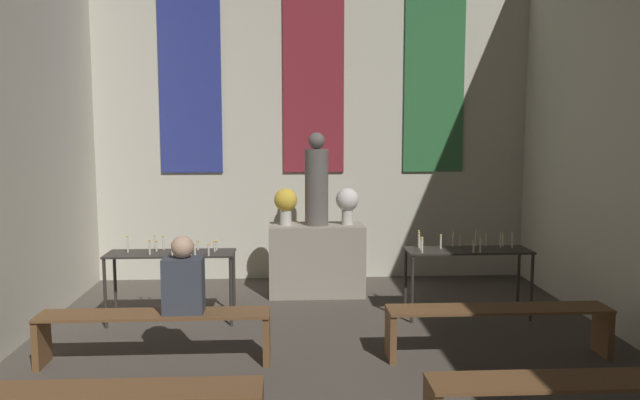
{
  "coord_description": "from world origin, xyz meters",
  "views": [
    {
      "loc": [
        -0.39,
        1.16,
        2.15
      ],
      "look_at": [
        0.0,
        8.26,
        1.32
      ],
      "focal_mm": 35.0,
      "sensor_mm": 36.0,
      "label": 1
    }
  ],
  "objects_px": {
    "pew_back_right": "(498,321)",
    "person_seated": "(183,279)",
    "statue": "(317,183)",
    "candle_rack_right": "(467,257)",
    "pew_third_right": "(582,397)",
    "altar": "(317,260)",
    "candle_rack_left": "(171,261)",
    "flower_vase_left": "(286,202)",
    "flower_vase_right": "(347,202)",
    "pew_back_left": "(155,326)"
  },
  "relations": [
    {
      "from": "pew_back_right",
      "to": "person_seated",
      "type": "relative_size",
      "value": 2.95
    },
    {
      "from": "statue",
      "to": "candle_rack_right",
      "type": "height_order",
      "value": "statue"
    },
    {
      "from": "pew_back_right",
      "to": "person_seated",
      "type": "distance_m",
      "value": 2.95
    },
    {
      "from": "pew_third_right",
      "to": "altar",
      "type": "bearing_deg",
      "value": 111.72
    },
    {
      "from": "candle_rack_left",
      "to": "pew_back_right",
      "type": "relative_size",
      "value": 0.67
    },
    {
      "from": "flower_vase_left",
      "to": "candle_rack_right",
      "type": "height_order",
      "value": "flower_vase_left"
    },
    {
      "from": "statue",
      "to": "pew_third_right",
      "type": "xyz_separation_m",
      "value": [
        1.59,
        -3.99,
        -1.1
      ]
    },
    {
      "from": "candle_rack_left",
      "to": "flower_vase_right",
      "type": "bearing_deg",
      "value": 27.39
    },
    {
      "from": "pew_third_right",
      "to": "candle_rack_left",
      "type": "bearing_deg",
      "value": 137.98
    },
    {
      "from": "altar",
      "to": "candle_rack_right",
      "type": "height_order",
      "value": "candle_rack_right"
    },
    {
      "from": "candle_rack_left",
      "to": "pew_back_right",
      "type": "distance_m",
      "value": 3.5
    },
    {
      "from": "candle_rack_left",
      "to": "altar",
      "type": "bearing_deg",
      "value": 32.67
    },
    {
      "from": "statue",
      "to": "flower_vase_right",
      "type": "distance_m",
      "value": 0.47
    },
    {
      "from": "statue",
      "to": "candle_rack_right",
      "type": "bearing_deg",
      "value": -32.57
    },
    {
      "from": "candle_rack_left",
      "to": "pew_third_right",
      "type": "height_order",
      "value": "candle_rack_left"
    },
    {
      "from": "flower_vase_right",
      "to": "candle_rack_right",
      "type": "xyz_separation_m",
      "value": [
        1.27,
        -1.06,
        -0.51
      ]
    },
    {
      "from": "flower_vase_left",
      "to": "pew_back_left",
      "type": "distance_m",
      "value": 2.75
    },
    {
      "from": "candle_rack_right",
      "to": "pew_back_left",
      "type": "height_order",
      "value": "candle_rack_right"
    },
    {
      "from": "altar",
      "to": "candle_rack_left",
      "type": "bearing_deg",
      "value": -147.33
    },
    {
      "from": "statue",
      "to": "flower_vase_right",
      "type": "height_order",
      "value": "statue"
    },
    {
      "from": "pew_back_left",
      "to": "pew_back_right",
      "type": "bearing_deg",
      "value": 0.0
    },
    {
      "from": "pew_back_right",
      "to": "person_seated",
      "type": "xyz_separation_m",
      "value": [
        -2.91,
        0.0,
        0.44
      ]
    },
    {
      "from": "statue",
      "to": "candle_rack_left",
      "type": "bearing_deg",
      "value": -147.33
    },
    {
      "from": "candle_rack_right",
      "to": "person_seated",
      "type": "xyz_separation_m",
      "value": [
        -2.98,
        -1.26,
        0.1
      ]
    },
    {
      "from": "statue",
      "to": "pew_third_right",
      "type": "relative_size",
      "value": 0.56
    },
    {
      "from": "flower_vase_left",
      "to": "pew_back_right",
      "type": "relative_size",
      "value": 0.23
    },
    {
      "from": "pew_third_right",
      "to": "flower_vase_left",
      "type": "bearing_deg",
      "value": 116.44
    },
    {
      "from": "statue",
      "to": "candle_rack_left",
      "type": "xyz_separation_m",
      "value": [
        -1.66,
        -1.07,
        -0.76
      ]
    },
    {
      "from": "candle_rack_right",
      "to": "flower_vase_left",
      "type": "bearing_deg",
      "value": 152.7
    },
    {
      "from": "flower_vase_left",
      "to": "person_seated",
      "type": "bearing_deg",
      "value": -111.74
    },
    {
      "from": "altar",
      "to": "flower_vase_left",
      "type": "distance_m",
      "value": 0.85
    },
    {
      "from": "pew_back_right",
      "to": "pew_third_right",
      "type": "bearing_deg",
      "value": -90.0
    },
    {
      "from": "flower_vase_left",
      "to": "altar",
      "type": "bearing_deg",
      "value": 0.0
    },
    {
      "from": "candle_rack_right",
      "to": "pew_back_right",
      "type": "xyz_separation_m",
      "value": [
        -0.07,
        -1.26,
        -0.34
      ]
    },
    {
      "from": "pew_third_right",
      "to": "pew_back_left",
      "type": "distance_m",
      "value": 3.59
    },
    {
      "from": "person_seated",
      "to": "candle_rack_left",
      "type": "bearing_deg",
      "value": 105.04
    },
    {
      "from": "altar",
      "to": "pew_third_right",
      "type": "height_order",
      "value": "altar"
    },
    {
      "from": "flower_vase_left",
      "to": "candle_rack_left",
      "type": "bearing_deg",
      "value": -139.92
    },
    {
      "from": "flower_vase_right",
      "to": "flower_vase_left",
      "type": "bearing_deg",
      "value": 180.0
    },
    {
      "from": "flower_vase_right",
      "to": "candle_rack_left",
      "type": "distance_m",
      "value": 2.37
    },
    {
      "from": "pew_third_right",
      "to": "pew_back_right",
      "type": "bearing_deg",
      "value": 90.0
    },
    {
      "from": "statue",
      "to": "flower_vase_left",
      "type": "bearing_deg",
      "value": 180.0
    },
    {
      "from": "altar",
      "to": "pew_back_left",
      "type": "distance_m",
      "value": 2.82
    },
    {
      "from": "altar",
      "to": "candle_rack_left",
      "type": "height_order",
      "value": "candle_rack_left"
    },
    {
      "from": "flower_vase_right",
      "to": "pew_third_right",
      "type": "xyz_separation_m",
      "value": [
        1.2,
        -3.99,
        -0.85
      ]
    },
    {
      "from": "flower_vase_right",
      "to": "pew_third_right",
      "type": "bearing_deg",
      "value": -73.33
    },
    {
      "from": "flower_vase_right",
      "to": "pew_back_left",
      "type": "distance_m",
      "value": 3.17
    },
    {
      "from": "altar",
      "to": "statue",
      "type": "height_order",
      "value": "statue"
    },
    {
      "from": "flower_vase_left",
      "to": "pew_third_right",
      "type": "xyz_separation_m",
      "value": [
        1.99,
        -3.99,
        -0.85
      ]
    },
    {
      "from": "statue",
      "to": "person_seated",
      "type": "relative_size",
      "value": 1.67
    }
  ]
}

